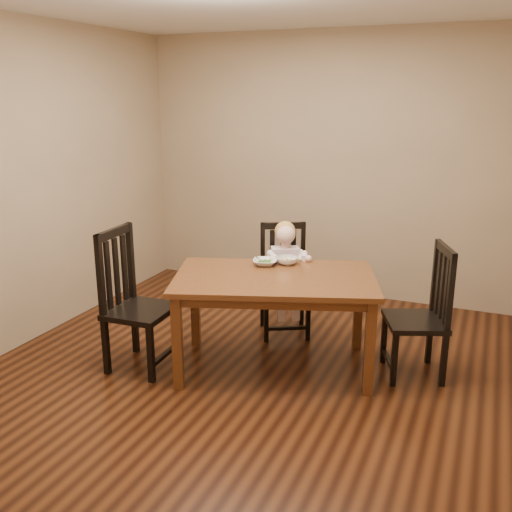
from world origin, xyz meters
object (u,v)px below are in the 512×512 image
at_px(chair_right, 422,314).
at_px(bowl_veg, 287,261).
at_px(bowl_peas, 265,262).
at_px(dining_table, 275,287).
at_px(toddler, 285,268).
at_px(chair_left, 134,302).
at_px(chair_child, 284,281).

distance_m(chair_right, bowl_veg, 1.13).
distance_m(bowl_peas, bowl_veg, 0.18).
bearing_deg(dining_table, toddler, 103.25).
bearing_deg(chair_right, bowl_veg, 67.68).
distance_m(chair_right, bowl_peas, 1.28).
relative_size(chair_left, bowl_peas, 5.73).
bearing_deg(dining_table, chair_left, -158.60).
bearing_deg(bowl_peas, chair_left, -143.24).
relative_size(chair_child, bowl_peas, 5.08).
height_order(chair_right, bowl_peas, chair_right).
height_order(chair_left, chair_right, chair_left).
xyz_separation_m(chair_child, bowl_veg, (0.16, -0.37, 0.31)).
height_order(chair_child, bowl_peas, chair_child).
relative_size(chair_left, toddler, 2.02).
xyz_separation_m(dining_table, bowl_peas, (-0.17, 0.23, 0.11)).
height_order(chair_right, toddler, chair_right).
bearing_deg(chair_left, dining_table, 108.71).
bearing_deg(toddler, chair_left, 23.01).
bearing_deg(chair_right, chair_child, 51.17).
xyz_separation_m(chair_child, toddler, (0.02, -0.04, 0.14)).
xyz_separation_m(chair_left, chair_right, (2.08, 0.72, -0.04)).
relative_size(toddler, bowl_peas, 2.84).
xyz_separation_m(chair_child, bowl_peas, (0.00, -0.47, 0.31)).
bearing_deg(toddler, bowl_veg, 84.34).
height_order(dining_table, chair_child, chair_child).
relative_size(dining_table, bowl_peas, 8.93).
relative_size(chair_child, bowl_veg, 5.52).
height_order(dining_table, chair_right, chair_right).
xyz_separation_m(chair_left, bowl_veg, (0.99, 0.73, 0.25)).
distance_m(dining_table, chair_right, 1.13).
xyz_separation_m(bowl_peas, bowl_veg, (0.15, 0.10, 0.00)).
relative_size(chair_right, toddler, 1.87).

